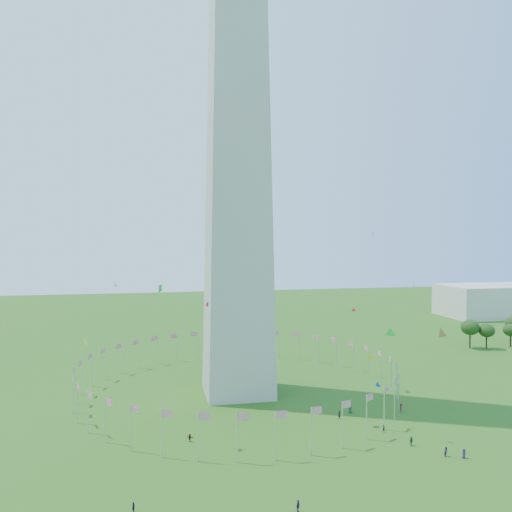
# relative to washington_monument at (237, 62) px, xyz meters

# --- Properties ---
(ground) EXTENTS (600.00, 600.00, 0.00)m
(ground) POSITION_rel_washington_monument_xyz_m (0.00, -50.00, -84.50)
(ground) COLOR #235012
(ground) RESTS_ON ground
(washington_monument) EXTENTS (16.80, 16.80, 169.00)m
(washington_monument) POSITION_rel_washington_monument_xyz_m (0.00, 0.00, 0.00)
(washington_monument) COLOR #BAB5A5
(washington_monument) RESTS_ON ground
(flag_ring) EXTENTS (80.24, 80.24, 9.00)m
(flag_ring) POSITION_rel_washington_monument_xyz_m (-0.00, 0.00, -80.00)
(flag_ring) COLOR silver
(flag_ring) RESTS_ON ground
(gov_building_east_a) EXTENTS (50.00, 30.00, 16.00)m
(gov_building_east_a) POSITION_rel_washington_monument_xyz_m (150.00, 100.00, -76.50)
(gov_building_east_a) COLOR beige
(gov_building_east_a) RESTS_ON ground
(crowd) EXTENTS (81.99, 66.50, 2.03)m
(crowd) POSITION_rel_washington_monument_xyz_m (7.11, -47.82, -83.60)
(crowd) COLOR black
(crowd) RESTS_ON ground
(kites_aloft) EXTENTS (93.67, 63.20, 37.56)m
(kites_aloft) POSITION_rel_washington_monument_xyz_m (18.87, -28.88, -63.31)
(kites_aloft) COLOR green
(kites_aloft) RESTS_ON ground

